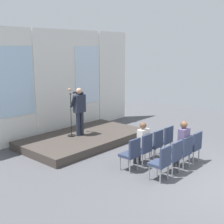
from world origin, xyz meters
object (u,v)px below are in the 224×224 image
Objects in this scene: chair_r0_c2 at (155,143)px; speaker at (79,108)px; chair_r1_c1 at (173,155)px; chair_r1_c2 at (184,150)px; chair_r0_c3 at (165,139)px; mic_stand at (71,127)px; chair_r0_c1 at (144,147)px; audience_r1_c2 at (182,142)px; audience_r0_c1 at (142,141)px; chair_r1_c0 at (162,161)px; chair_r1_c3 at (194,145)px; chair_r0_c0 at (131,152)px.

speaker is at bearing 97.09° from chair_r0_c2.
chair_r1_c1 is at bearing -93.04° from speaker.
chair_r1_c2 is at bearing 0.00° from chair_r1_c1.
speaker is 3.23m from chair_r0_c3.
chair_r0_c3 is 1.00× the size of chair_r1_c1.
mic_stand is at bearing 111.52° from chair_r0_c3.
chair_r1_c2 is at bearing -81.03° from mic_stand.
chair_r0_c1 is at bearing 120.77° from chair_r1_c2.
audience_r1_c2 is (0.58, 0.08, 0.22)m from chair_r1_c1.
audience_r0_c1 is at bearing 118.76° from chair_r1_c2.
chair_r0_c1 is at bearing 59.23° from chair_r1_c0.
audience_r1_c2 is at bearing -59.34° from audience_r0_c1.
chair_r0_c2 is at bearing 0.00° from chair_r0_c1.
chair_r1_c3 is at bearing -7.69° from audience_r1_c2.
chair_r1_c3 is (1.17, 0.00, 0.00)m from chair_r1_c1.
chair_r0_c3 is (1.17, -0.08, -0.18)m from audience_r0_c1.
chair_r0_c2 is at bearing 180.00° from chair_r0_c3.
audience_r0_c1 is at bearing 90.00° from chair_r1_c1.
audience_r1_c2 is 1.45× the size of chair_r1_c3.
chair_r0_c2 and chair_r0_c3 have the same top height.
chair_r0_c3 is at bearing 29.24° from chair_r1_c0.
audience_r0_c1 is 1.37× the size of chair_r1_c3.
chair_r1_c0 is 1.00× the size of chair_r1_c2.
chair_r0_c1 is at bearing 0.00° from chair_r0_c0.
chair_r1_c2 is 0.58m from chair_r1_c3.
chair_r1_c1 is (0.06, -4.11, -0.08)m from mic_stand.
chair_r0_c0 is at bearing 120.77° from chair_r1_c1.
chair_r0_c0 is 1.49m from audience_r1_c2.
audience_r1_c2 reaches higher than chair_r1_c1.
chair_r1_c0 is at bearing -101.31° from speaker.
audience_r1_c2 is at bearing 3.86° from chair_r1_c0.
chair_r0_c1 and chair_r0_c2 have the same top height.
chair_r0_c2 is 1.00× the size of chair_r1_c3.
speaker is at bearing 78.69° from chair_r1_c0.
chair_r0_c0 is 2.01m from chair_r1_c3.
audience_r1_c2 is at bearing -80.86° from mic_stand.
chair_r1_c0 is 1.19m from audience_r1_c2.
speaker is at bearing 86.96° from chair_r1_c1.
audience_r1_c2 is (0.58, -0.90, 0.22)m from chair_r0_c1.
chair_r0_c3 is 1.53m from chair_r1_c1.
chair_r1_c0 is 1.00× the size of chair_r1_c3.
chair_r0_c2 is at bearing 40.02° from chair_r1_c0.
chair_r1_c2 is at bearing -90.00° from audience_r1_c2.
chair_r0_c1 is 1.00× the size of chair_r1_c2.
chair_r0_c2 is (0.65, -3.13, -0.08)m from mic_stand.
speaker is 1.83× the size of chair_r1_c2.
chair_r0_c1 is 1.00× the size of chair_r1_c1.
chair_r1_c1 and chair_r1_c3 have the same top height.
chair_r0_c1 is 1.53m from chair_r1_c3.
audience_r1_c2 is (0.58, -0.99, 0.04)m from audience_r0_c1.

